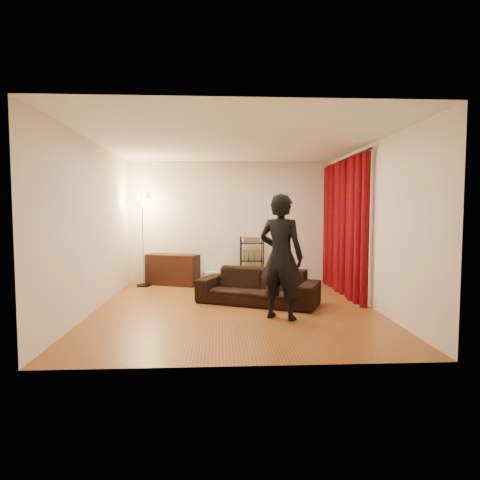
{
  "coord_description": "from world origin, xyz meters",
  "views": [
    {
      "loc": [
        -0.25,
        -6.49,
        1.58
      ],
      "look_at": [
        0.1,
        0.3,
        1.1
      ],
      "focal_mm": 30.0,
      "sensor_mm": 36.0,
      "label": 1
    }
  ],
  "objects": [
    {
      "name": "media_cabinet",
      "position": [
        -1.27,
        2.19,
        0.33
      ],
      "size": [
        1.21,
        0.8,
        0.66
      ],
      "primitive_type": "cube",
      "rotation": [
        0.0,
        0.0,
        -0.37
      ],
      "color": "black",
      "rests_on": "ground"
    },
    {
      "name": "floor",
      "position": [
        0.0,
        0.0,
        0.0
      ],
      "size": [
        5.0,
        5.0,
        0.0
      ],
      "primitive_type": "plane",
      "color": "brown",
      "rests_on": "ground"
    },
    {
      "name": "wall_front",
      "position": [
        0.0,
        -2.5,
        1.35
      ],
      "size": [
        5.0,
        0.0,
        5.0
      ],
      "primitive_type": "plane",
      "rotation": [
        -1.57,
        0.0,
        0.0
      ],
      "color": "silver",
      "rests_on": "ground"
    },
    {
      "name": "person",
      "position": [
        0.65,
        -0.69,
        0.92
      ],
      "size": [
        0.8,
        0.72,
        1.84
      ],
      "primitive_type": "imported",
      "rotation": [
        0.0,
        0.0,
        2.61
      ],
      "color": "black",
      "rests_on": "ground"
    },
    {
      "name": "curtain",
      "position": [
        2.13,
        1.12,
        1.28
      ],
      "size": [
        0.22,
        2.65,
        2.55
      ],
      "primitive_type": null,
      "color": "#63070E",
      "rests_on": "ground"
    },
    {
      "name": "ceiling",
      "position": [
        0.0,
        0.0,
        2.7
      ],
      "size": [
        5.0,
        5.0,
        0.0
      ],
      "primitive_type": "plane",
      "rotation": [
        3.14,
        0.0,
        0.0
      ],
      "color": "white",
      "rests_on": "ground"
    },
    {
      "name": "floor_lamp",
      "position": [
        -1.87,
        2.06,
        0.98
      ],
      "size": [
        0.44,
        0.44,
        1.97
      ],
      "primitive_type": null,
      "rotation": [
        0.0,
        0.0,
        0.28
      ],
      "color": "silver",
      "rests_on": "ground"
    },
    {
      "name": "wire_shelf",
      "position": [
        0.45,
        2.15,
        0.52
      ],
      "size": [
        0.49,
        0.36,
        1.05
      ],
      "primitive_type": null,
      "rotation": [
        0.0,
        0.0,
        -0.05
      ],
      "color": "black",
      "rests_on": "ground"
    },
    {
      "name": "wall_right",
      "position": [
        2.25,
        0.0,
        1.35
      ],
      "size": [
        0.0,
        5.0,
        5.0
      ],
      "primitive_type": "plane",
      "rotation": [
        1.57,
        0.0,
        -1.57
      ],
      "color": "silver",
      "rests_on": "ground"
    },
    {
      "name": "wall_back",
      "position": [
        0.0,
        2.5,
        1.35
      ],
      "size": [
        5.0,
        0.0,
        5.0
      ],
      "primitive_type": "plane",
      "rotation": [
        1.57,
        0.0,
        0.0
      ],
      "color": "silver",
      "rests_on": "ground"
    },
    {
      "name": "sofa",
      "position": [
        0.41,
        0.3,
        0.3
      ],
      "size": [
        2.19,
        1.56,
        0.6
      ],
      "primitive_type": "imported",
      "rotation": [
        0.0,
        0.0,
        -0.42
      ],
      "color": "black",
      "rests_on": "ground"
    },
    {
      "name": "storage_boxes",
      "position": [
        -0.44,
        2.31,
        0.13
      ],
      "size": [
        0.35,
        0.31,
        0.26
      ],
      "primitive_type": null,
      "rotation": [
        0.0,
        0.0,
        0.19
      ],
      "color": "beige",
      "rests_on": "ground"
    },
    {
      "name": "wall_left",
      "position": [
        -2.25,
        0.0,
        1.35
      ],
      "size": [
        0.0,
        5.0,
        5.0
      ],
      "primitive_type": "plane",
      "rotation": [
        1.57,
        0.0,
        1.57
      ],
      "color": "silver",
      "rests_on": "ground"
    },
    {
      "name": "curtain_rod",
      "position": [
        2.15,
        1.12,
        2.58
      ],
      "size": [
        0.04,
        2.65,
        0.04
      ],
      "primitive_type": "cylinder",
      "rotation": [
        1.57,
        0.0,
        0.0
      ],
      "color": "black",
      "rests_on": "wall_right"
    }
  ]
}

